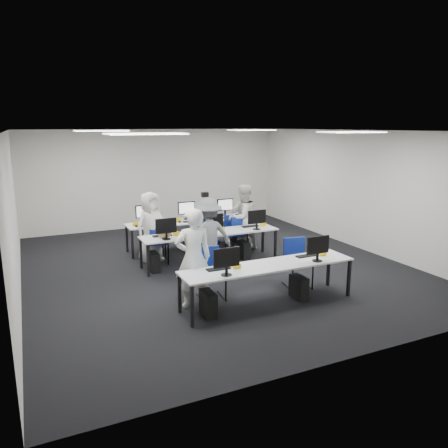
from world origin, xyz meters
name	(u,v)px	position (x,y,z in m)	size (l,w,h in m)	color
room	(214,200)	(0.00, 0.00, 1.50)	(9.00, 9.02, 3.00)	black
ceiling_panels	(213,131)	(0.00, 0.00, 2.98)	(5.20, 4.60, 0.02)	white
desk_front	(269,267)	(0.00, -2.40, 0.68)	(3.20, 0.70, 0.73)	silver
desk_mid	(211,235)	(0.00, 0.20, 0.68)	(3.20, 0.70, 0.73)	silver
desk_back	(189,222)	(0.00, 1.60, 0.68)	(3.20, 0.70, 0.73)	silver
equipment_front	(259,287)	(-0.19, -2.42, 0.36)	(2.51, 0.41, 1.19)	#0D58AF
equipment_mid	(203,249)	(-0.19, 0.18, 0.36)	(2.91, 0.41, 1.19)	white
equipment_back	(196,234)	(0.19, 1.62, 0.36)	(2.91, 0.41, 1.19)	white
chair_0	(211,283)	(-0.81, -1.72, 0.29)	(0.51, 0.54, 0.93)	navy
chair_1	(297,272)	(0.97, -1.88, 0.30)	(0.54, 0.58, 0.95)	navy
chair_2	(156,249)	(-1.12, 0.77, 0.31)	(0.52, 0.56, 0.99)	navy
chair_3	(209,246)	(0.16, 0.67, 0.27)	(0.47, 0.50, 0.85)	navy
chair_4	(236,240)	(0.95, 0.83, 0.29)	(0.48, 0.52, 0.91)	navy
chair_5	(158,247)	(-1.01, 0.98, 0.30)	(0.52, 0.55, 0.94)	navy
chair_6	(195,242)	(-0.04, 1.12, 0.28)	(0.48, 0.52, 0.90)	navy
chair_7	(236,239)	(1.02, 0.93, 0.29)	(0.49, 0.52, 0.91)	navy
handbag	(164,232)	(-1.11, 0.12, 0.87)	(0.33, 0.21, 0.27)	#91684A
student_0	(193,258)	(-1.22, -1.92, 0.88)	(0.64, 0.42, 1.76)	silver
student_1	(243,218)	(1.19, 0.89, 0.84)	(0.81, 0.63, 1.67)	silver
student_2	(151,227)	(-1.18, 0.95, 0.82)	(0.80, 0.52, 1.63)	silver
student_3	(243,219)	(1.26, 1.01, 0.77)	(0.91, 0.38, 1.55)	silver
photographer	(209,236)	(-0.30, -0.40, 0.81)	(1.05, 0.60, 1.63)	slate
dslr_camera	(205,195)	(-0.30, -0.22, 1.68)	(0.14, 0.18, 0.10)	black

